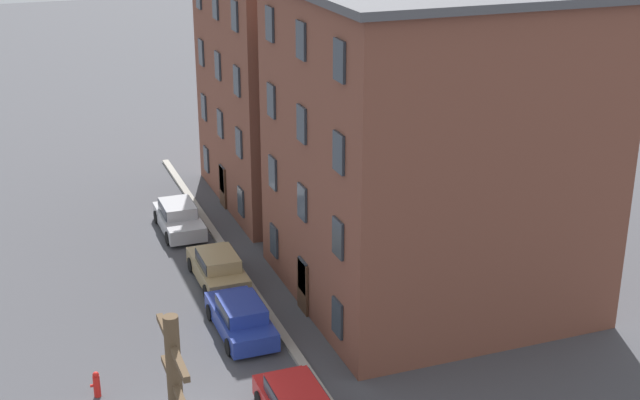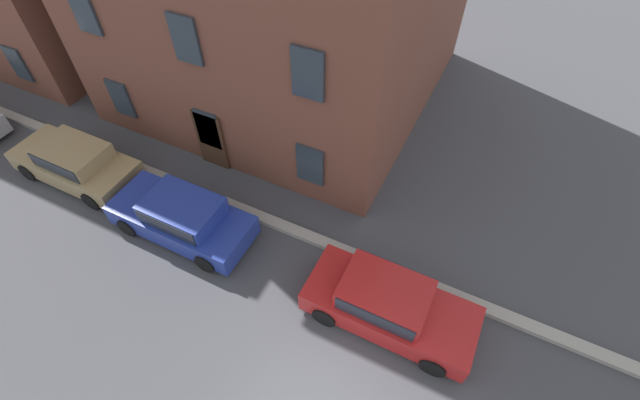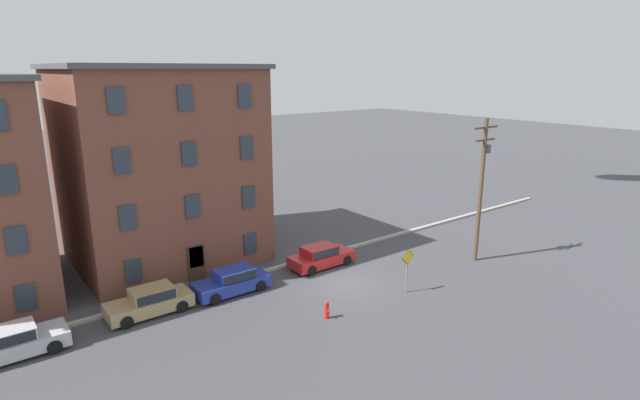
# 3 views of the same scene
# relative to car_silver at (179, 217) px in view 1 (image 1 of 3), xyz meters

# --- Properties ---
(apartment_corner) EXTENTS (11.18, 10.79, 12.41)m
(apartment_corner) POSITION_rel_car_silver_xyz_m (-2.55, 8.12, 5.47)
(apartment_corner) COLOR brown
(apartment_corner) RESTS_ON ground_plane
(apartment_midblock) EXTENTS (11.84, 11.47, 12.96)m
(apartment_midblock) POSITION_rel_car_silver_xyz_m (10.14, 8.46, 5.74)
(apartment_midblock) COLOR brown
(apartment_midblock) RESTS_ON ground_plane
(car_silver) EXTENTS (4.40, 1.92, 1.43)m
(car_silver) POSITION_rel_car_silver_xyz_m (0.00, 0.00, 0.00)
(car_silver) COLOR #B7B7BC
(car_silver) RESTS_ON ground_plane
(car_tan) EXTENTS (4.40, 1.92, 1.43)m
(car_tan) POSITION_rel_car_silver_xyz_m (6.38, 0.36, 0.00)
(car_tan) COLOR tan
(car_tan) RESTS_ON ground_plane
(car_blue) EXTENTS (4.40, 1.92, 1.43)m
(car_blue) POSITION_rel_car_silver_xyz_m (11.07, 0.06, 0.00)
(car_blue) COLOR #233899
(car_blue) RESTS_ON ground_plane
(fire_hydrant) EXTENTS (0.24, 0.34, 0.96)m
(fire_hydrant) POSITION_rel_car_silver_xyz_m (13.52, -5.76, -0.27)
(fire_hydrant) COLOR red
(fire_hydrant) RESTS_ON ground_plane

